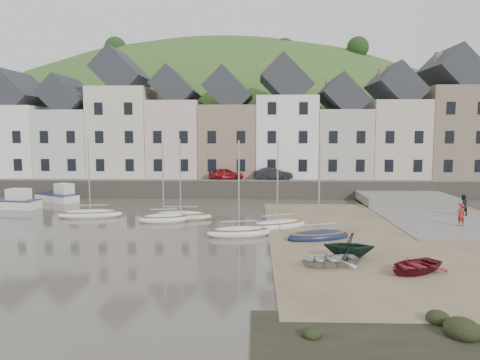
{
  "coord_description": "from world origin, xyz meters",
  "views": [
    {
      "loc": [
        1.12,
        -28.18,
        6.59
      ],
      "look_at": [
        0.0,
        6.0,
        3.0
      ],
      "focal_mm": 34.01,
      "sensor_mm": 36.0,
      "label": 1
    }
  ],
  "objects_px": {
    "rowboat_red": "(414,266)",
    "car_right": "(273,174)",
    "rowboat_white": "(329,260)",
    "sailboat_0": "(90,214)",
    "person_dark": "(463,205)",
    "car_left": "(226,174)",
    "rowboat_green": "(349,245)",
    "person_red": "(461,215)"
  },
  "relations": [
    {
      "from": "rowboat_red",
      "to": "car_right",
      "type": "height_order",
      "value": "car_right"
    },
    {
      "from": "rowboat_white",
      "to": "sailboat_0",
      "type": "bearing_deg",
      "value": -141.88
    },
    {
      "from": "sailboat_0",
      "to": "rowboat_red",
      "type": "distance_m",
      "value": 24.39
    },
    {
      "from": "rowboat_red",
      "to": "car_right",
      "type": "relative_size",
      "value": 0.77
    },
    {
      "from": "person_dark",
      "to": "sailboat_0",
      "type": "bearing_deg",
      "value": -21.89
    },
    {
      "from": "rowboat_white",
      "to": "car_left",
      "type": "bearing_deg",
      "value": -179.89
    },
    {
      "from": "rowboat_green",
      "to": "rowboat_red",
      "type": "bearing_deg",
      "value": 55.9
    },
    {
      "from": "sailboat_0",
      "to": "car_right",
      "type": "distance_m",
      "value": 19.86
    },
    {
      "from": "rowboat_white",
      "to": "person_red",
      "type": "relative_size",
      "value": 1.9
    },
    {
      "from": "sailboat_0",
      "to": "person_red",
      "type": "height_order",
      "value": "sailboat_0"
    },
    {
      "from": "person_dark",
      "to": "car_left",
      "type": "relative_size",
      "value": 0.45
    },
    {
      "from": "person_red",
      "to": "rowboat_green",
      "type": "bearing_deg",
      "value": 29.3
    },
    {
      "from": "rowboat_red",
      "to": "car_left",
      "type": "relative_size",
      "value": 0.84
    },
    {
      "from": "rowboat_green",
      "to": "car_left",
      "type": "bearing_deg",
      "value": -153.51
    },
    {
      "from": "rowboat_red",
      "to": "person_dark",
      "type": "relative_size",
      "value": 1.85
    },
    {
      "from": "sailboat_0",
      "to": "car_right",
      "type": "bearing_deg",
      "value": 41.68
    },
    {
      "from": "person_dark",
      "to": "car_right",
      "type": "xyz_separation_m",
      "value": [
        -14.3,
        12.1,
        1.3
      ]
    },
    {
      "from": "rowboat_white",
      "to": "person_red",
      "type": "height_order",
      "value": "person_red"
    },
    {
      "from": "rowboat_green",
      "to": "person_red",
      "type": "height_order",
      "value": "person_red"
    },
    {
      "from": "rowboat_green",
      "to": "car_right",
      "type": "relative_size",
      "value": 0.65
    },
    {
      "from": "rowboat_green",
      "to": "person_dark",
      "type": "distance_m",
      "value": 16.67
    },
    {
      "from": "rowboat_green",
      "to": "car_right",
      "type": "distance_m",
      "value": 24.56
    },
    {
      "from": "car_left",
      "to": "sailboat_0",
      "type": "bearing_deg",
      "value": 126.22
    },
    {
      "from": "sailboat_0",
      "to": "rowboat_green",
      "type": "xyz_separation_m",
      "value": [
        17.73,
        -11.19,
        0.47
      ]
    },
    {
      "from": "rowboat_red",
      "to": "person_red",
      "type": "relative_size",
      "value": 1.98
    },
    {
      "from": "person_dark",
      "to": "car_right",
      "type": "bearing_deg",
      "value": -64.18
    },
    {
      "from": "person_dark",
      "to": "car_left",
      "type": "distance_m",
      "value": 22.8
    },
    {
      "from": "sailboat_0",
      "to": "rowboat_green",
      "type": "height_order",
      "value": "sailboat_0"
    },
    {
      "from": "rowboat_white",
      "to": "car_left",
      "type": "height_order",
      "value": "car_left"
    },
    {
      "from": "sailboat_0",
      "to": "rowboat_green",
      "type": "relative_size",
      "value": 2.46
    },
    {
      "from": "rowboat_red",
      "to": "person_red",
      "type": "xyz_separation_m",
      "value": [
        6.86,
        10.6,
        0.52
      ]
    },
    {
      "from": "rowboat_green",
      "to": "person_red",
      "type": "bearing_deg",
      "value": 139.59
    },
    {
      "from": "car_right",
      "to": "rowboat_white",
      "type": "bearing_deg",
      "value": 172.87
    },
    {
      "from": "person_dark",
      "to": "car_right",
      "type": "height_order",
      "value": "car_right"
    },
    {
      "from": "person_dark",
      "to": "car_left",
      "type": "xyz_separation_m",
      "value": [
        -19.28,
        12.1,
        1.27
      ]
    },
    {
      "from": "rowboat_green",
      "to": "car_left",
      "type": "distance_m",
      "value": 25.64
    },
    {
      "from": "person_red",
      "to": "person_dark",
      "type": "relative_size",
      "value": 0.94
    },
    {
      "from": "rowboat_white",
      "to": "person_red",
      "type": "bearing_deg",
      "value": 117.67
    },
    {
      "from": "sailboat_0",
      "to": "rowboat_white",
      "type": "distance_m",
      "value": 20.74
    },
    {
      "from": "person_red",
      "to": "person_dark",
      "type": "bearing_deg",
      "value": -127.53
    },
    {
      "from": "rowboat_green",
      "to": "person_red",
      "type": "xyz_separation_m",
      "value": [
        9.42,
        8.25,
        0.16
      ]
    },
    {
      "from": "rowboat_red",
      "to": "car_right",
      "type": "bearing_deg",
      "value": 157.78
    }
  ]
}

